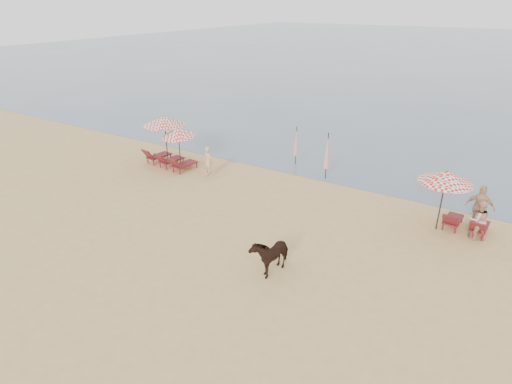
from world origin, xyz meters
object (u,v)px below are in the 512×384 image
lounger_cluster_right (465,223)px  beachgoer_left (208,162)px  lounger_cluster_left (168,159)px  umbrella_open_left_b (178,133)px  umbrella_open_left_a (164,121)px  cow (270,253)px  umbrella_open_right (446,177)px  beachgoer_right_b (480,207)px  beachgoer_right_a (478,220)px  umbrella_closed_right (327,151)px  umbrella_closed_left (296,141)px

lounger_cluster_right → beachgoer_left: beachgoer_left is taller
lounger_cluster_left → umbrella_open_left_b: umbrella_open_left_b is taller
umbrella_open_left_a → cow: bearing=-32.9°
umbrella_open_left_b → lounger_cluster_right: bearing=-6.1°
umbrella_open_right → lounger_cluster_right: bearing=6.5°
cow → umbrella_open_left_a: bearing=155.0°
beachgoer_left → beachgoer_right_b: size_ratio=0.89×
lounger_cluster_left → umbrella_open_left_a: (-0.62, 0.61, 1.96)m
beachgoer_right_a → umbrella_open_left_b: bearing=-30.0°
lounger_cluster_right → umbrella_open_left_a: 15.79m
umbrella_open_left_a → umbrella_closed_right: 9.08m
beachgoer_left → beachgoer_right_a: (12.69, 0.40, -0.01)m
lounger_cluster_right → beachgoer_right_a: (0.42, -0.35, 0.42)m
umbrella_closed_right → cow: umbrella_closed_right is taller
umbrella_open_left_b → umbrella_open_right: 13.44m
beachgoer_left → umbrella_open_right: bearing=-162.1°
lounger_cluster_left → lounger_cluster_right: bearing=10.2°
cow → beachgoer_left: 8.98m
umbrella_open_left_a → umbrella_closed_left: (6.43, 3.44, -1.03)m
lounger_cluster_left → umbrella_open_left_b: bearing=31.5°
lounger_cluster_right → umbrella_closed_left: bearing=164.6°
umbrella_open_left_b → lounger_cluster_left: bearing=-163.9°
umbrella_open_left_a → umbrella_closed_right: umbrella_open_left_a is taller
beachgoer_right_a → beachgoer_right_b: beachgoer_right_b is taller
lounger_cluster_left → cow: bearing=-22.6°
umbrella_open_left_a → lounger_cluster_right: bearing=-1.4°
umbrella_open_right → beachgoer_right_b: (1.33, 0.99, -1.36)m
umbrella_open_right → cow: bearing=-139.2°
lounger_cluster_left → umbrella_closed_right: size_ratio=1.21×
lounger_cluster_right → umbrella_closed_right: (-6.94, 2.18, 1.13)m
lounger_cluster_left → beachgoer_right_a: (15.47, 0.45, 0.38)m
umbrella_open_left_a → umbrella_closed_left: bearing=26.0°
cow → beachgoer_right_b: bearing=57.0°
umbrella_closed_right → beachgoer_right_b: umbrella_closed_right is taller
umbrella_closed_right → beachgoer_right_a: 7.82m
umbrella_open_right → beachgoer_right_a: (1.41, 0.01, -1.47)m
umbrella_open_left_a → umbrella_open_left_b: 1.35m
beachgoer_right_b → umbrella_open_right: bearing=39.0°
umbrella_open_left_a → lounger_cluster_left: bearing=-46.4°
lounger_cluster_right → umbrella_open_left_b: 14.52m
umbrella_closed_right → beachgoer_right_b: size_ratio=1.33×
umbrella_closed_left → beachgoer_left: 5.05m
lounger_cluster_left → lounger_cluster_right: size_ratio=1.79×
beachgoer_right_b → cow: bearing=53.5°
lounger_cluster_left → beachgoer_right_a: 15.48m
umbrella_open_left_b → cow: (9.14, -5.87, -1.32)m
umbrella_open_left_a → beachgoer_left: 3.78m
cow → umbrella_closed_left: bearing=118.1°
umbrella_closed_right → beachgoer_right_a: bearing=-18.9°
umbrella_open_right → umbrella_closed_right: size_ratio=1.03×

